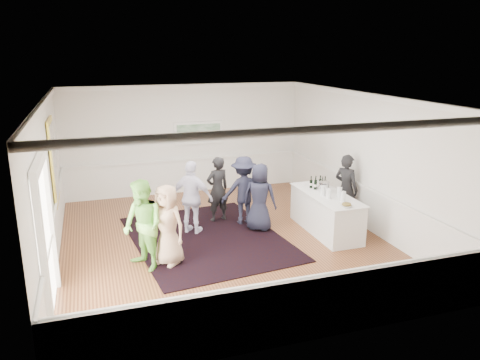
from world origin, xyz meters
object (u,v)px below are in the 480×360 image
object	(u,v)px
nut_bowl	(347,205)
guest_dark_a	(244,190)
guest_lilac	(192,198)
guest_navy	(260,197)
serving_table	(326,213)
guest_dark_b	(218,189)
guest_tan	(167,225)
ice_bucket	(324,187)
bartender	(346,189)
guest_green	(143,226)

from	to	relation	value
nut_bowl	guest_dark_a	bearing A→B (deg)	128.13
guest_lilac	guest_navy	distance (m)	1.57
nut_bowl	guest_navy	bearing A→B (deg)	132.32
serving_table	nut_bowl	bearing A→B (deg)	-92.46
serving_table	guest_dark_b	bearing A→B (deg)	146.29
guest_tan	guest_dark_b	size ratio (longest dim) A/B	1.00
guest_lilac	ice_bucket	world-z (taller)	guest_lilac
ice_bucket	nut_bowl	xyz separation A→B (m)	(-0.05, -1.12, -0.08)
bartender	nut_bowl	size ratio (longest dim) A/B	7.26
bartender	guest_dark_b	bearing A→B (deg)	42.76
guest_green	nut_bowl	world-z (taller)	guest_green
guest_tan	nut_bowl	bearing A→B (deg)	40.10
serving_table	guest_dark_a	xyz separation A→B (m)	(-1.66, 1.11, 0.38)
serving_table	guest_lilac	size ratio (longest dim) A/B	1.32
guest_tan	guest_green	xyz separation A→B (m)	(-0.48, -0.08, 0.07)
nut_bowl	ice_bucket	bearing A→B (deg)	87.36
guest_dark_a	guest_navy	size ratio (longest dim) A/B	1.05
serving_table	guest_green	distance (m)	4.35
serving_table	guest_dark_b	size ratio (longest dim) A/B	1.38
guest_dark_a	guest_lilac	bearing A→B (deg)	14.36
bartender	ice_bucket	xyz separation A→B (m)	(-0.74, -0.24, 0.17)
guest_tan	guest_dark_a	bearing A→B (deg)	83.93
guest_dark_b	nut_bowl	size ratio (longest dim) A/B	6.93
guest_tan	guest_dark_b	bearing A→B (deg)	98.02
guest_dark_a	nut_bowl	xyz separation A→B (m)	(1.62, -2.06, 0.11)
guest_dark_a	guest_dark_b	size ratio (longest dim) A/B	1.03
bartender	guest_tan	size ratio (longest dim) A/B	1.05
guest_dark_b	nut_bowl	distance (m)	3.26
guest_green	guest_dark_a	distance (m)	3.16
guest_dark_a	ice_bucket	xyz separation A→B (m)	(1.67, -0.94, 0.19)
guest_green	guest_dark_a	xyz separation A→B (m)	(2.62, 1.77, -0.05)
guest_green	guest_dark_b	world-z (taller)	guest_green
bartender	guest_tan	world-z (taller)	bartender
serving_table	guest_tan	world-z (taller)	guest_tan
serving_table	guest_dark_b	xyz separation A→B (m)	(-2.21, 1.48, 0.36)
guest_tan	ice_bucket	bearing A→B (deg)	56.90
serving_table	nut_bowl	distance (m)	1.07
guest_lilac	guest_dark_b	xyz separation A→B (m)	(0.77, 0.60, -0.04)
guest_navy	nut_bowl	distance (m)	2.08
guest_lilac	guest_navy	xyz separation A→B (m)	(1.55, -0.29, -0.06)
guest_tan	ice_bucket	xyz separation A→B (m)	(3.82, 0.75, 0.21)
guest_dark_b	guest_tan	bearing A→B (deg)	38.95
guest_tan	nut_bowl	size ratio (longest dim) A/B	6.92
nut_bowl	serving_table	bearing A→B (deg)	87.54
serving_table	guest_navy	size ratio (longest dim) A/B	1.41
guest_dark_a	ice_bucket	world-z (taller)	guest_dark_a
ice_bucket	guest_navy	bearing A→B (deg)	164.20
serving_table	bartender	size ratio (longest dim) A/B	1.32
guest_green	guest_dark_b	size ratio (longest dim) A/B	1.09
nut_bowl	guest_green	bearing A→B (deg)	176.05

